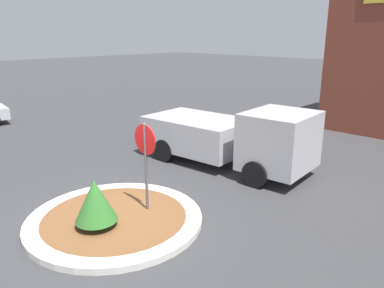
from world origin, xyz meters
The scene contains 5 objects.
ground_plane centered at (0.00, 0.00, 0.00)m, with size 120.00×120.00×0.00m, color #38383A.
traffic_island centered at (0.00, 0.00, 0.08)m, with size 4.25×4.25×0.16m.
stop_sign centered at (0.25, 0.82, 1.67)m, with size 0.76×0.07×2.39m.
island_shrub centered at (0.11, -0.57, 0.81)m, with size 0.97×0.97×1.15m.
utility_truck centered at (-0.53, 5.13, 1.05)m, with size 6.16×2.77×2.13m.
Camera 1 is at (7.08, -4.62, 4.45)m, focal length 35.00 mm.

